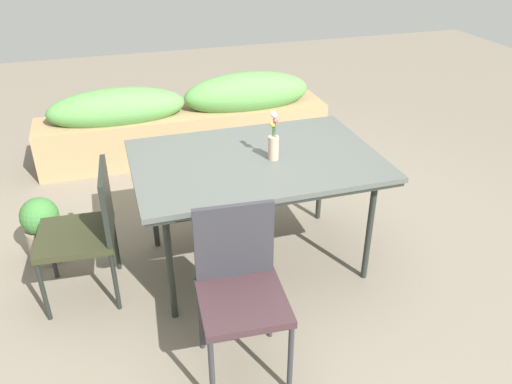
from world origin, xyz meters
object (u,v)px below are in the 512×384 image
at_px(flower_vase, 273,142).
at_px(potted_plant, 42,228).
at_px(chair_end_left, 87,226).
at_px(planter_box, 187,120).
at_px(chair_near_left, 240,283).
at_px(dining_table, 256,165).

relative_size(flower_vase, potted_plant, 0.65).
height_order(chair_end_left, planter_box, chair_end_left).
bearing_deg(chair_end_left, planter_box, -22.67).
bearing_deg(planter_box, chair_end_left, -116.78).
bearing_deg(potted_plant, chair_end_left, -55.32).
height_order(flower_vase, planter_box, flower_vase).
xyz_separation_m(chair_end_left, potted_plant, (-0.32, 0.46, -0.24)).
distance_m(chair_near_left, chair_end_left, 1.08).
xyz_separation_m(flower_vase, planter_box, (-0.22, 1.90, -0.54)).
bearing_deg(chair_end_left, flower_vase, -87.96).
bearing_deg(planter_box, chair_near_left, -94.69).
height_order(chair_near_left, planter_box, chair_near_left).
xyz_separation_m(planter_box, potted_plant, (-1.26, -1.40, -0.11)).
height_order(chair_end_left, flower_vase, flower_vase).
height_order(planter_box, potted_plant, planter_box).
relative_size(dining_table, planter_box, 0.56).
distance_m(dining_table, planter_box, 1.90).
bearing_deg(chair_near_left, potted_plant, -46.67).
height_order(dining_table, flower_vase, flower_vase).
bearing_deg(chair_end_left, chair_near_left, -134.17).
distance_m(chair_near_left, flower_vase, 0.96).
bearing_deg(chair_near_left, planter_box, -90.66).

